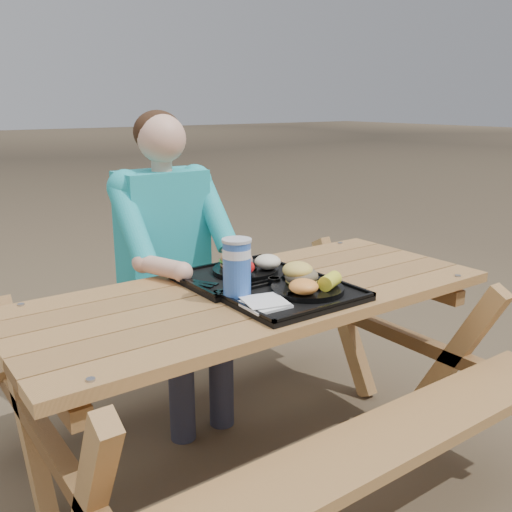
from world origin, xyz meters
TOP-DOWN VIEW (x-y plane):
  - ground at (0.00, 0.00)m, footprint 60.00×60.00m
  - picnic_table at (0.00, 0.00)m, footprint 1.80×1.49m
  - tray_near at (0.05, -0.17)m, footprint 0.45×0.35m
  - tray_far at (0.03, 0.14)m, footprint 0.45×0.35m
  - plate_near at (0.10, -0.17)m, footprint 0.26×0.26m
  - plate_far at (0.06, 0.15)m, footprint 0.26×0.26m
  - napkin_stack at (-0.11, -0.20)m, footprint 0.15×0.15m
  - soda_cup at (-0.13, -0.07)m, footprint 0.10×0.10m
  - condiment_bbq at (0.05, -0.04)m, footprint 0.05×0.05m
  - condiment_mustard at (0.11, -0.05)m, footprint 0.05×0.05m
  - sandwich at (0.11, -0.12)m, footprint 0.12×0.12m
  - mac_cheese at (0.04, -0.22)m, footprint 0.10×0.10m
  - corn_cob at (0.15, -0.23)m, footprint 0.12×0.12m
  - cutlery_far at (-0.16, 0.14)m, footprint 0.10×0.14m
  - burger at (0.03, 0.20)m, footprint 0.11×0.11m
  - baked_beans at (0.00, 0.09)m, footprint 0.09×0.09m
  - potato_salad at (0.12, 0.09)m, footprint 0.10×0.10m
  - diner at (-0.04, 0.65)m, footprint 0.48×0.84m

SIDE VIEW (x-z plane):
  - ground at x=0.00m, z-range 0.00..0.00m
  - picnic_table at x=0.00m, z-range 0.00..0.75m
  - diner at x=-0.04m, z-range 0.00..1.28m
  - tray_near at x=0.05m, z-range 0.75..0.77m
  - tray_far at x=0.03m, z-range 0.75..0.77m
  - cutlery_far at x=-0.16m, z-range 0.77..0.78m
  - napkin_stack at x=-0.11m, z-range 0.77..0.79m
  - plate_near at x=0.10m, z-range 0.77..0.79m
  - plate_far at x=0.06m, z-range 0.77..0.79m
  - condiment_bbq at x=0.05m, z-range 0.77..0.80m
  - condiment_mustard at x=0.11m, z-range 0.77..0.80m
  - baked_beans at x=0.00m, z-range 0.79..0.83m
  - mac_cheese at x=0.04m, z-range 0.79..0.84m
  - corn_cob at x=0.15m, z-range 0.79..0.84m
  - potato_salad at x=0.12m, z-range 0.79..0.85m
  - burger at x=0.03m, z-range 0.79..0.89m
  - sandwich at x=0.11m, z-range 0.79..0.91m
  - soda_cup at x=-0.13m, z-range 0.77..0.96m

